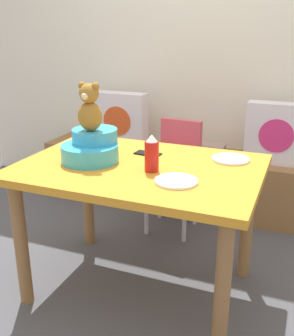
% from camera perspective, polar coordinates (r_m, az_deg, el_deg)
% --- Properties ---
extents(ground_plane, '(8.00, 8.00, 0.00)m').
position_cam_1_polar(ground_plane, '(2.41, -0.92, -16.40)').
color(ground_plane, '#4C4C51').
extents(back_wall, '(4.40, 0.10, 2.60)m').
position_cam_1_polar(back_wall, '(3.34, 9.09, 17.31)').
color(back_wall, silver).
rests_on(back_wall, ground_plane).
extents(window_bench, '(2.60, 0.44, 0.46)m').
position_cam_1_polar(window_bench, '(3.30, 7.03, -1.70)').
color(window_bench, olive).
rests_on(window_bench, ground_plane).
extents(pillow_floral_left, '(0.44, 0.15, 0.44)m').
position_cam_1_polar(pillow_floral_left, '(3.37, -3.74, 6.86)').
color(pillow_floral_left, silver).
rests_on(pillow_floral_left, window_bench).
extents(pillow_floral_right, '(0.44, 0.15, 0.44)m').
position_cam_1_polar(pillow_floral_right, '(3.06, 17.88, 4.65)').
color(pillow_floral_right, silver).
rests_on(pillow_floral_right, window_bench).
extents(book_stack, '(0.20, 0.14, 0.08)m').
position_cam_1_polar(book_stack, '(3.19, 9.11, 2.58)').
color(book_stack, '#A6817B').
rests_on(book_stack, window_bench).
extents(dining_table, '(1.23, 0.87, 0.74)m').
position_cam_1_polar(dining_table, '(2.11, -1.01, -2.39)').
color(dining_table, orange).
rests_on(dining_table, ground_plane).
extents(highchair, '(0.35, 0.47, 0.79)m').
position_cam_1_polar(highchair, '(2.82, 3.74, 1.00)').
color(highchair, '#D84C59').
rests_on(highchair, ground_plane).
extents(infant_seat_teal, '(0.30, 0.33, 0.16)m').
position_cam_1_polar(infant_seat_teal, '(2.14, -7.83, 2.95)').
color(infant_seat_teal, '#35A5D0').
rests_on(infant_seat_teal, dining_table).
extents(teddy_bear, '(0.13, 0.12, 0.25)m').
position_cam_1_polar(teddy_bear, '(2.09, -8.10, 8.37)').
color(teddy_bear, olive).
rests_on(teddy_bear, infant_seat_teal).
extents(ketchup_bottle, '(0.07, 0.07, 0.18)m').
position_cam_1_polar(ketchup_bottle, '(1.95, 0.67, 1.99)').
color(ketchup_bottle, red).
rests_on(ketchup_bottle, dining_table).
extents(coffee_mug, '(0.12, 0.08, 0.09)m').
position_cam_1_polar(coffee_mug, '(2.50, -6.65, 4.82)').
color(coffee_mug, '#335999').
rests_on(coffee_mug, dining_table).
extents(dinner_plate_near, '(0.20, 0.20, 0.01)m').
position_cam_1_polar(dinner_plate_near, '(1.84, 4.14, -1.84)').
color(dinner_plate_near, white).
rests_on(dinner_plate_near, dining_table).
extents(dinner_plate_far, '(0.20, 0.20, 0.01)m').
position_cam_1_polar(dinner_plate_far, '(2.18, 11.72, 1.25)').
color(dinner_plate_far, white).
rests_on(dinner_plate_far, dining_table).
extents(cell_phone, '(0.15, 0.08, 0.01)m').
position_cam_1_polar(cell_phone, '(2.24, 0.12, 2.04)').
color(cell_phone, black).
rests_on(cell_phone, dining_table).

